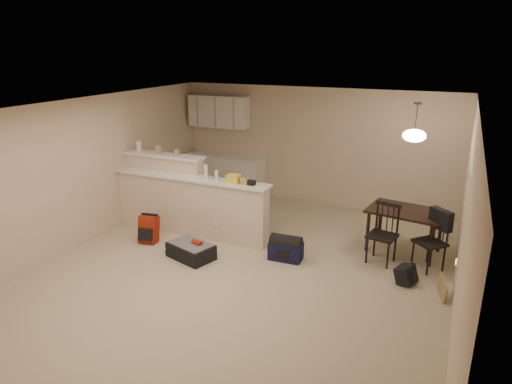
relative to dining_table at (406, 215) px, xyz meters
The scene contains 22 objects.
room 2.81m from the dining_table, 141.72° to the right, with size 7.00×7.02×2.50m.
breakfast_bar 3.98m from the dining_table, 169.55° to the right, with size 3.08×0.58×1.39m.
upper_cabinets 4.81m from the dining_table, 159.65° to the left, with size 1.40×0.34×0.70m, color white.
kitchen_counter 4.42m from the dining_table, 160.33° to the left, with size 1.80×0.60×0.90m, color white.
thermostat 1.20m from the dining_table, 10.50° to the right, with size 0.02×0.12×0.12m, color beige.
jar 5.00m from the dining_table, behind, with size 0.10×0.10×0.20m, color silver.
cereal_box 4.55m from the dining_table, behind, with size 0.10×0.07×0.16m, color #A38954.
small_box 4.16m from the dining_table, behind, with size 0.08×0.06×0.12m, color #A38954.
bottle_a 3.45m from the dining_table, 166.35° to the right, with size 0.07×0.07×0.26m, color silver.
bottle_b 3.24m from the dining_table, 165.46° to the right, with size 0.06×0.06×0.18m, color silver.
bag_lump 2.92m from the dining_table, 163.80° to the right, with size 0.22×0.18×0.14m, color #A38954.
pouch 2.61m from the dining_table, 161.72° to the right, with size 0.12×0.10×0.08m, color #A38954.
extra_item_x 2.73m from the dining_table, 162.59° to the right, with size 0.13×0.10×0.11m, color #A38954.
dining_table is the anchor object (origin of this frame).
pendant_lamp 1.34m from the dining_table, 56.31° to the left, with size 0.36×0.36×0.62m.
dining_chair_near 0.64m from the dining_table, 115.77° to the right, with size 0.42×0.40×0.97m, color black, non-canonical shape.
dining_chair_far 0.68m from the dining_table, 48.15° to the right, with size 0.41×0.39×0.94m, color black, non-canonical shape.
suitcase 3.58m from the dining_table, 151.68° to the right, with size 0.73×0.47×0.25m, color black.
red_backpack 4.40m from the dining_table, 160.89° to the right, with size 0.32×0.20×0.48m, color maroon.
navy_duffel 2.07m from the dining_table, 147.07° to the right, with size 0.53×0.29×0.29m, color #111337.
black_daypack 1.22m from the dining_table, 80.36° to the right, with size 0.30×0.21×0.26m, color black.
cardboard_sheet 1.58m from the dining_table, 62.44° to the right, with size 0.38×0.02×0.29m, color #A38954.
Camera 1 is at (2.80, -5.72, 3.34)m, focal length 32.00 mm.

